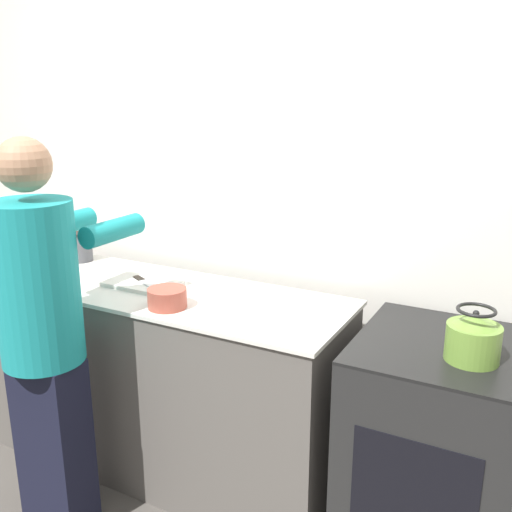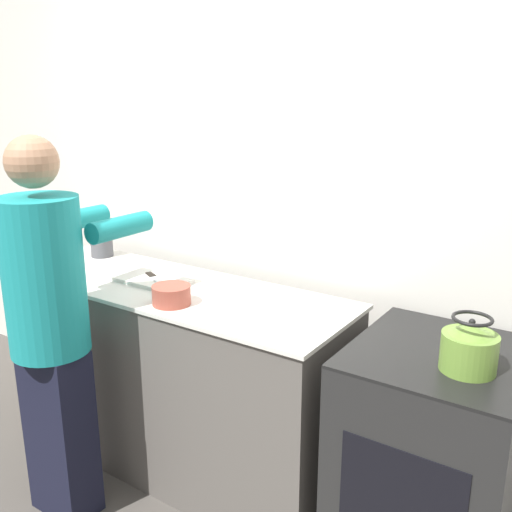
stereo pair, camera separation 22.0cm
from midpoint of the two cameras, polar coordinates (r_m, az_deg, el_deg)
The scene contains 9 objects.
wall_back at distance 2.71m, azimuth -1.09°, elevation 5.95°, with size 8.00×0.05×2.60m.
counter at distance 2.83m, azimuth -11.49°, elevation -12.05°, with size 1.76×0.60×0.91m.
oven at distance 2.38m, azimuth 14.53°, elevation -18.38°, with size 0.60×0.65×0.90m.
person at distance 2.42m, azimuth -22.91°, elevation -6.83°, with size 0.36×0.60×1.63m.
cutting_board at distance 2.72m, azimuth -13.99°, elevation -2.66°, with size 0.39×0.20×0.02m.
knife at distance 2.70m, azimuth -13.41°, elevation -2.54°, with size 0.20×0.12×0.01m.
kettle at distance 2.03m, azimuth 18.03°, elevation -7.92°, with size 0.18×0.18×0.19m.
bowl_prep at distance 2.40m, azimuth -11.49°, elevation -4.19°, with size 0.16×0.16×0.08m.
canister_jar at distance 3.17m, azimuth -19.07°, elevation 0.88°, with size 0.13×0.13×0.16m.
Camera 1 is at (1.20, -1.67, 1.77)m, focal length 40.00 mm.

